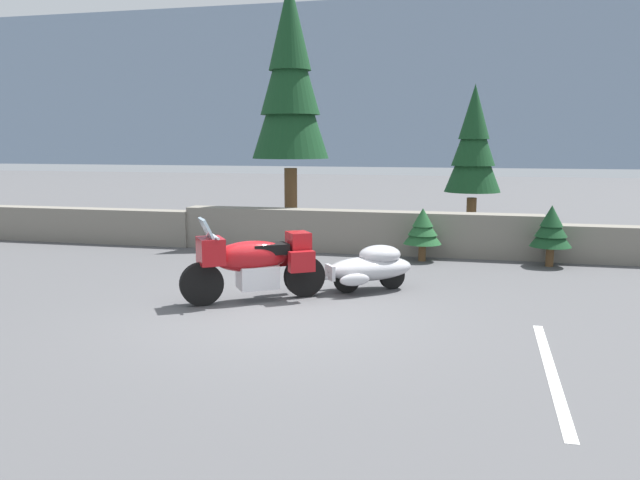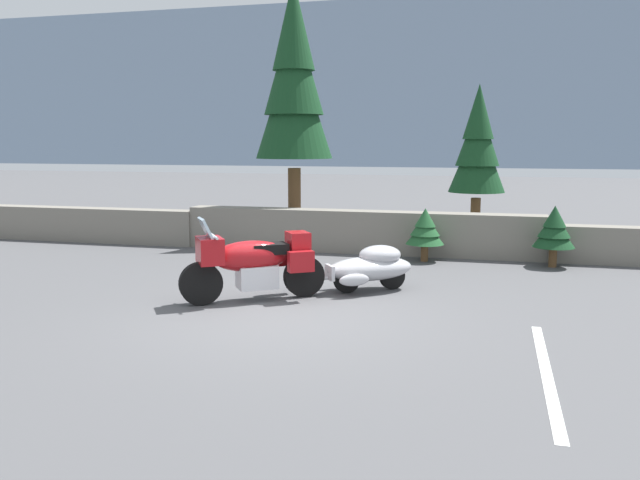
{
  "view_description": "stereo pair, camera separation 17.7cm",
  "coord_description": "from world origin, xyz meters",
  "px_view_note": "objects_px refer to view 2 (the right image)",
  "views": [
    {
      "loc": [
        2.7,
        -8.73,
        2.46
      ],
      "look_at": [
        0.12,
        1.7,
        0.85
      ],
      "focal_mm": 36.89,
      "sensor_mm": 36.0,
      "label": 1
    },
    {
      "loc": [
        2.87,
        -8.69,
        2.46
      ],
      "look_at": [
        0.12,
        1.7,
        0.85
      ],
      "focal_mm": 36.89,
      "sensor_mm": 36.0,
      "label": 2
    }
  ],
  "objects_px": {
    "pine_tree_secondary": "(478,144)",
    "car_shaped_trailer": "(370,267)",
    "pine_tree_tall": "(294,79)",
    "touring_motorcycle": "(253,261)"
  },
  "relations": [
    {
      "from": "pine_tree_secondary",
      "to": "car_shaped_trailer",
      "type": "bearing_deg",
      "value": -104.61
    },
    {
      "from": "pine_tree_secondary",
      "to": "pine_tree_tall",
      "type": "bearing_deg",
      "value": -167.96
    },
    {
      "from": "pine_tree_tall",
      "to": "pine_tree_secondary",
      "type": "relative_size",
      "value": 1.65
    },
    {
      "from": "touring_motorcycle",
      "to": "pine_tree_secondary",
      "type": "bearing_deg",
      "value": 65.59
    },
    {
      "from": "pine_tree_tall",
      "to": "pine_tree_secondary",
      "type": "distance_m",
      "value": 4.7
    },
    {
      "from": "touring_motorcycle",
      "to": "pine_tree_secondary",
      "type": "relative_size",
      "value": 0.52
    },
    {
      "from": "pine_tree_tall",
      "to": "pine_tree_secondary",
      "type": "height_order",
      "value": "pine_tree_tall"
    },
    {
      "from": "touring_motorcycle",
      "to": "pine_tree_tall",
      "type": "distance_m",
      "value": 6.99
    },
    {
      "from": "car_shaped_trailer",
      "to": "touring_motorcycle",
      "type": "bearing_deg",
      "value": -145.36
    },
    {
      "from": "touring_motorcycle",
      "to": "car_shaped_trailer",
      "type": "relative_size",
      "value": 0.98
    }
  ]
}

